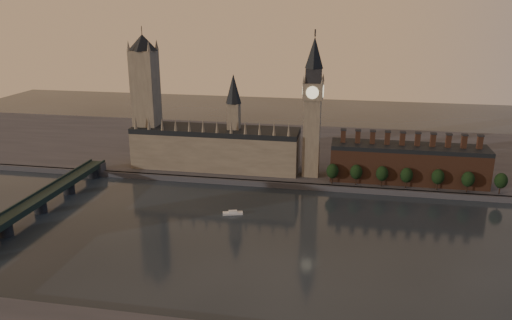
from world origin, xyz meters
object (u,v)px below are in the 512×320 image
(big_ben, at_px, (313,106))
(westminster_bridge, at_px, (20,214))
(river_boat, at_px, (233,213))
(victoria_tower, at_px, (146,96))

(big_ben, bearing_deg, westminster_bridge, -145.67)
(big_ben, relative_size, river_boat, 8.13)
(victoria_tower, height_order, river_boat, victoria_tower)
(river_boat, bearing_deg, big_ben, 43.58)
(westminster_bridge, height_order, river_boat, westminster_bridge)
(river_boat, bearing_deg, westminster_bridge, -178.36)
(big_ben, xyz_separation_m, westminster_bridge, (-165.00, -112.70, -49.39))
(big_ben, height_order, river_boat, big_ben)
(westminster_bridge, relative_size, river_boat, 15.19)
(victoria_tower, distance_m, river_boat, 130.85)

